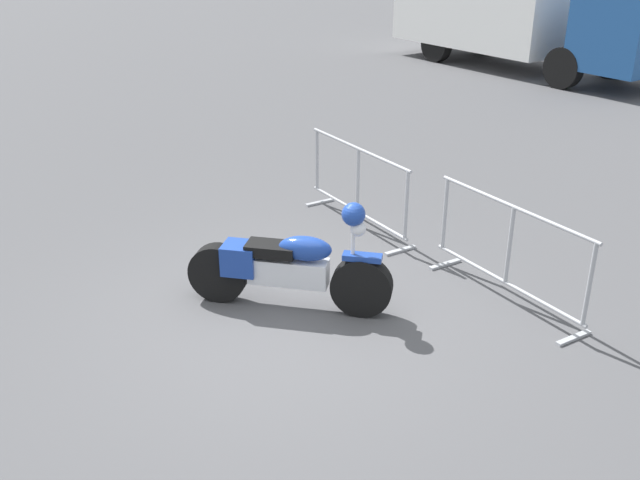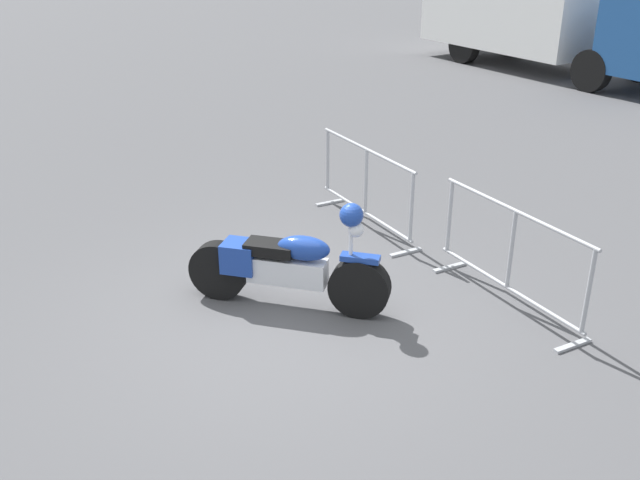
{
  "view_description": "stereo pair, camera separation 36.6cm",
  "coord_description": "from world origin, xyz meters",
  "px_view_note": "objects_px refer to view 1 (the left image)",
  "views": [
    {
      "loc": [
        5.1,
        -3.39,
        3.7
      ],
      "look_at": [
        -0.29,
        0.62,
        0.65
      ],
      "focal_mm": 40.0,
      "sensor_mm": 36.0,
      "label": 1
    },
    {
      "loc": [
        5.31,
        -3.09,
        3.7
      ],
      "look_at": [
        -0.29,
        0.62,
        0.65
      ],
      "focal_mm": 40.0,
      "sensor_mm": 36.0,
      "label": 2
    }
  ],
  "objects_px": {
    "parked_car_blue": "(598,3)",
    "box_truck": "(514,4)",
    "crowd_barrier_near": "(358,186)",
    "motorcycle": "(288,267)",
    "crowd_barrier_far": "(509,252)"
  },
  "relations": [
    {
      "from": "motorcycle",
      "to": "parked_car_blue",
      "type": "distance_m",
      "value": 24.6
    },
    {
      "from": "box_truck",
      "to": "crowd_barrier_far",
      "type": "bearing_deg",
      "value": -49.26
    },
    {
      "from": "parked_car_blue",
      "to": "motorcycle",
      "type": "bearing_deg",
      "value": -155.24
    },
    {
      "from": "motorcycle",
      "to": "box_truck",
      "type": "relative_size",
      "value": 0.22
    },
    {
      "from": "crowd_barrier_near",
      "to": "parked_car_blue",
      "type": "distance_m",
      "value": 22.33
    },
    {
      "from": "motorcycle",
      "to": "parked_car_blue",
      "type": "relative_size",
      "value": 0.42
    },
    {
      "from": "parked_car_blue",
      "to": "crowd_barrier_far",
      "type": "bearing_deg",
      "value": -150.45
    },
    {
      "from": "crowd_barrier_near",
      "to": "crowd_barrier_far",
      "type": "distance_m",
      "value": 2.45
    },
    {
      "from": "crowd_barrier_near",
      "to": "motorcycle",
      "type": "bearing_deg",
      "value": -57.36
    },
    {
      "from": "motorcycle",
      "to": "parked_car_blue",
      "type": "bearing_deg",
      "value": 75.41
    },
    {
      "from": "crowd_barrier_far",
      "to": "motorcycle",
      "type": "bearing_deg",
      "value": -122.65
    },
    {
      "from": "parked_car_blue",
      "to": "box_truck",
      "type": "bearing_deg",
      "value": -160.38
    },
    {
      "from": "crowd_barrier_near",
      "to": "box_truck",
      "type": "bearing_deg",
      "value": 120.51
    },
    {
      "from": "motorcycle",
      "to": "crowd_barrier_far",
      "type": "height_order",
      "value": "motorcycle"
    },
    {
      "from": "crowd_barrier_far",
      "to": "crowd_barrier_near",
      "type": "bearing_deg",
      "value": 180.0
    }
  ]
}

